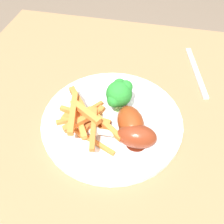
# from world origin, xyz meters

# --- Properties ---
(dining_table) EXTENTS (0.95, 0.74, 0.75)m
(dining_table) POSITION_xyz_m (0.00, 0.00, 0.62)
(dining_table) COLOR #8E6B47
(dining_table) RESTS_ON ground_plane
(dinner_plate) EXTENTS (0.29, 0.29, 0.01)m
(dinner_plate) POSITION_xyz_m (-0.08, -0.04, 0.76)
(dinner_plate) COLOR white
(dinner_plate) RESTS_ON dining_table
(broccoli_floret_front) EXTENTS (0.05, 0.06, 0.07)m
(broccoli_floret_front) POSITION_xyz_m (-0.07, -0.01, 0.81)
(broccoli_floret_front) COLOR #73B04F
(broccoli_floret_front) RESTS_ON dinner_plate
(carrot_fries_pile) EXTENTS (0.14, 0.15, 0.04)m
(carrot_fries_pile) POSITION_xyz_m (-0.13, -0.07, 0.78)
(carrot_fries_pile) COLOR orange
(carrot_fries_pile) RESTS_ON dinner_plate
(chicken_drumstick_near) EXTENTS (0.08, 0.13, 0.05)m
(chicken_drumstick_near) POSITION_xyz_m (-0.04, -0.06, 0.79)
(chicken_drumstick_near) COLOR #5F200C
(chicken_drumstick_near) RESTS_ON dinner_plate
(chicken_drumstick_far) EXTENTS (0.12, 0.05, 0.04)m
(chicken_drumstick_far) POSITION_xyz_m (-0.03, -0.09, 0.78)
(chicken_drumstick_far) COLOR #541B0D
(chicken_drumstick_far) RESTS_ON dinner_plate
(fork) EXTENTS (0.06, 0.19, 0.00)m
(fork) POSITION_xyz_m (0.09, 0.16, 0.75)
(fork) COLOR silver
(fork) RESTS_ON dining_table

